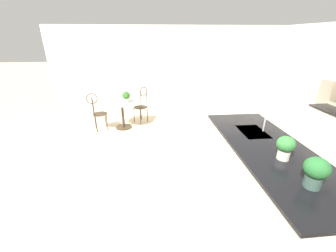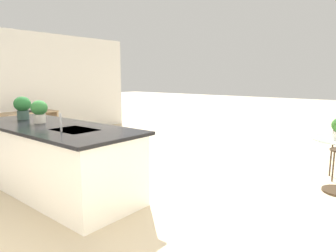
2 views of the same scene
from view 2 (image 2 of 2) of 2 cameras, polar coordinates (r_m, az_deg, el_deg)
name	(u,v)px [view 2 (image 2 of 2)]	position (r m, az deg, el deg)	size (l,w,h in m)	color
ground_plane	(116,179)	(4.78, -9.76, -9.89)	(40.00, 40.00, 0.00)	beige
kitchen_island	(53,158)	(4.42, -20.91, -5.70)	(2.80, 1.06, 0.92)	white
sink_faucet	(61,122)	(3.75, -19.61, 0.63)	(0.02, 0.02, 0.22)	#B2B5BA
writing_desk	(30,121)	(7.94, -24.68, 0.82)	(0.60, 1.20, 0.74)	tan
keyboard	(33,111)	(7.97, -24.22, 2.67)	(0.16, 0.44, 0.03)	black
potted_plant_counter_near	(39,110)	(4.57, -23.18, 2.78)	(0.22, 0.22, 0.32)	beige
potted_plant_counter_far	(22,106)	(5.07, -25.84, 3.37)	(0.25, 0.25, 0.35)	#385147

